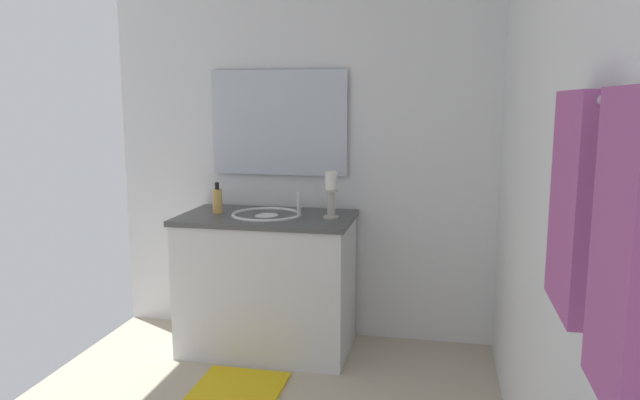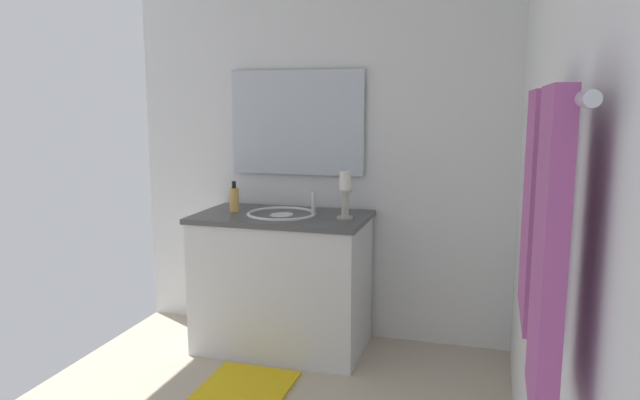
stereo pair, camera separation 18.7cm
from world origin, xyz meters
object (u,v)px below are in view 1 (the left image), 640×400
object	(u,v)px
towel_center	(619,248)
towel_bar	(610,100)
vanity_cabinet	(268,282)
towel_near_vanity	(569,203)
bath_mat	(232,397)
candle_holder_tall	(331,194)
soap_bottle	(217,200)
mirror	(279,123)
sink_basin	(267,222)

from	to	relation	value
towel_center	towel_bar	bearing A→B (deg)	174.57
vanity_cabinet	towel_near_vanity	distance (m)	2.42
towel_center	bath_mat	size ratio (longest dim) A/B	0.80
towel_near_vanity	towel_center	distance (m)	0.38
bath_mat	vanity_cabinet	bearing A→B (deg)	-180.00
candle_holder_tall	soap_bottle	bearing A→B (deg)	-92.13
vanity_cabinet	mirror	distance (m)	0.95
vanity_cabinet	sink_basin	world-z (taller)	sink_basin
towel_near_vanity	towel_center	bearing A→B (deg)	0.00
candle_holder_tall	bath_mat	distance (m)	1.17
towel_bar	vanity_cabinet	bearing A→B (deg)	-149.01
vanity_cabinet	soap_bottle	bearing A→B (deg)	-91.73
towel_center	vanity_cabinet	bearing A→B (deg)	-151.50
towel_center	soap_bottle	bearing A→B (deg)	-146.14
towel_bar	towel_center	size ratio (longest dim) A/B	1.58
towel_near_vanity	vanity_cabinet	bearing A→B (deg)	-146.94
sink_basin	towel_center	distance (m)	2.63
sink_basin	soap_bottle	world-z (taller)	soap_bottle
sink_basin	soap_bottle	size ratio (longest dim) A/B	2.23
towel_bar	bath_mat	world-z (taller)	towel_bar
sink_basin	soap_bottle	xyz separation A→B (m)	(-0.01, -0.30, 0.11)
sink_basin	bath_mat	bearing A→B (deg)	-0.09
candle_holder_tall	bath_mat	xyz separation A→B (m)	(0.61, -0.38, -0.93)
soap_bottle	towel_near_vanity	distance (m)	2.48
vanity_cabinet	soap_bottle	world-z (taller)	soap_bottle
sink_basin	mirror	bearing A→B (deg)	-179.80
towel_bar	towel_near_vanity	bearing A→B (deg)	-174.57
mirror	towel_center	xyz separation A→B (m)	(2.56, 1.24, -0.09)
vanity_cabinet	candle_holder_tall	bearing A→B (deg)	87.56
sink_basin	towel_near_vanity	bearing A→B (deg)	33.04
towel_center	candle_holder_tall	bearing A→B (deg)	-159.19
towel_bar	towel_center	world-z (taller)	towel_center
vanity_cabinet	mirror	size ratio (longest dim) A/B	1.19
sink_basin	towel_bar	distance (m)	2.53
sink_basin	soap_bottle	bearing A→B (deg)	-91.73
sink_basin	mirror	distance (m)	0.62
mirror	bath_mat	xyz separation A→B (m)	(0.91, 0.00, -1.30)
towel_bar	mirror	bearing A→B (deg)	-152.09
vanity_cabinet	bath_mat	bearing A→B (deg)	0.00
towel_bar	towel_center	xyz separation A→B (m)	(0.19, -0.02, -0.22)
sink_basin	towel_bar	world-z (taller)	towel_bar
towel_near_vanity	bath_mat	xyz separation A→B (m)	(-1.28, -1.24, -1.22)
vanity_cabinet	mirror	xyz separation A→B (m)	(-0.28, 0.00, 0.91)
vanity_cabinet	soap_bottle	xyz separation A→B (m)	(-0.01, -0.30, 0.47)
candle_holder_tall	towel_center	distance (m)	2.44
mirror	bath_mat	bearing A→B (deg)	0.00
bath_mat	mirror	bearing A→B (deg)	180.00
vanity_cabinet	towel_near_vanity	world-z (taller)	towel_near_vanity
candle_holder_tall	towel_near_vanity	bearing A→B (deg)	24.54
soap_bottle	towel_bar	size ratio (longest dim) A/B	0.24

